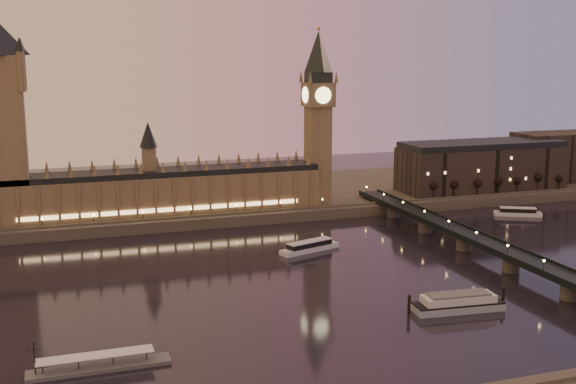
% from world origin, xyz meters
% --- Properties ---
extents(ground, '(700.00, 700.00, 0.00)m').
position_xyz_m(ground, '(0.00, 0.00, 0.00)').
color(ground, black).
rests_on(ground, ground).
extents(far_embankment, '(560.00, 130.00, 6.00)m').
position_xyz_m(far_embankment, '(30.00, 165.00, 3.00)').
color(far_embankment, '#423D35').
rests_on(far_embankment, ground).
extents(palace_of_westminster, '(180.00, 26.62, 52.00)m').
position_xyz_m(palace_of_westminster, '(-40.12, 120.99, 21.71)').
color(palace_of_westminster, brown).
rests_on(palace_of_westminster, ground).
extents(victoria_tower, '(31.68, 31.68, 118.00)m').
position_xyz_m(victoria_tower, '(-120.00, 121.00, 65.79)').
color(victoria_tower, brown).
rests_on(victoria_tower, ground).
extents(big_ben, '(17.68, 17.68, 104.00)m').
position_xyz_m(big_ben, '(53.99, 120.99, 63.95)').
color(big_ben, brown).
rests_on(big_ben, ground).
extents(westminster_bridge, '(13.20, 260.00, 15.30)m').
position_xyz_m(westminster_bridge, '(91.61, 0.00, 5.52)').
color(westminster_bridge, black).
rests_on(westminster_bridge, ground).
extents(city_block, '(155.00, 45.00, 34.00)m').
position_xyz_m(city_block, '(194.94, 130.93, 22.24)').
color(city_block, black).
rests_on(city_block, ground).
extents(bare_tree_0, '(5.37, 5.37, 10.91)m').
position_xyz_m(bare_tree_0, '(126.64, 109.00, 14.13)').
color(bare_tree_0, black).
rests_on(bare_tree_0, ground).
extents(bare_tree_1, '(5.37, 5.37, 10.91)m').
position_xyz_m(bare_tree_1, '(142.08, 109.00, 14.13)').
color(bare_tree_1, black).
rests_on(bare_tree_1, ground).
extents(bare_tree_2, '(5.37, 5.37, 10.91)m').
position_xyz_m(bare_tree_2, '(157.51, 109.00, 14.13)').
color(bare_tree_2, black).
rests_on(bare_tree_2, ground).
extents(bare_tree_3, '(5.37, 5.37, 10.91)m').
position_xyz_m(bare_tree_3, '(172.95, 109.00, 14.13)').
color(bare_tree_3, black).
rests_on(bare_tree_3, ground).
extents(bare_tree_4, '(5.37, 5.37, 10.91)m').
position_xyz_m(bare_tree_4, '(188.39, 109.00, 14.13)').
color(bare_tree_4, black).
rests_on(bare_tree_4, ground).
extents(bare_tree_5, '(5.37, 5.37, 10.91)m').
position_xyz_m(bare_tree_5, '(203.83, 109.00, 14.13)').
color(bare_tree_5, black).
rests_on(bare_tree_5, ground).
extents(bare_tree_6, '(5.37, 5.37, 10.91)m').
position_xyz_m(bare_tree_6, '(219.27, 109.00, 14.13)').
color(bare_tree_6, black).
rests_on(bare_tree_6, ground).
extents(cruise_boat_a, '(32.86, 16.83, 5.17)m').
position_xyz_m(cruise_boat_a, '(19.41, 41.31, 2.28)').
color(cruise_boat_a, silver).
rests_on(cruise_boat_a, ground).
extents(cruise_boat_b, '(27.35, 18.35, 5.02)m').
position_xyz_m(cruise_boat_b, '(163.32, 73.99, 2.21)').
color(cruise_boat_b, silver).
rests_on(cruise_boat_b, ground).
extents(moored_barge, '(39.56, 12.67, 7.28)m').
position_xyz_m(moored_barge, '(43.49, -54.01, 3.07)').
color(moored_barge, '#94A1BC').
rests_on(moored_barge, ground).
extents(pontoon_pier, '(43.21, 7.20, 11.52)m').
position_xyz_m(pontoon_pier, '(-88.49, -63.40, 1.24)').
color(pontoon_pier, '#595B5E').
rests_on(pontoon_pier, ground).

